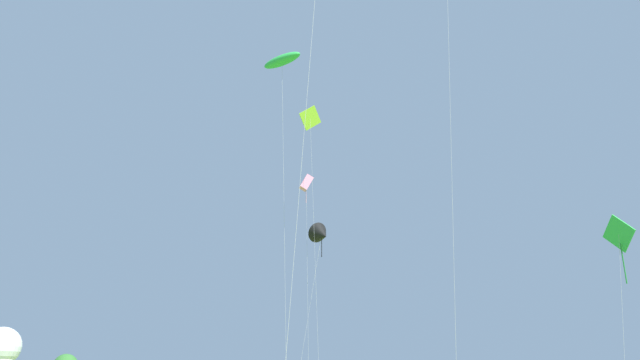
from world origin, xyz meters
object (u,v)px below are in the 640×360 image
(kite_lime_diamond, at_px, (310,121))
(kite_green_parafoil, at_px, (282,61))
(kite_black_delta, at_px, (322,235))
(kite_pink_box, at_px, (306,184))
(kite_green_diamond, at_px, (619,236))

(kite_lime_diamond, bearing_deg, kite_green_parafoil, -104.34)
(kite_black_delta, relative_size, kite_lime_diamond, 0.57)
(kite_black_delta, height_order, kite_lime_diamond, kite_lime_diamond)
(kite_pink_box, height_order, kite_green_parafoil, kite_green_parafoil)
(kite_black_delta, distance_m, kite_pink_box, 5.79)
(kite_pink_box, bearing_deg, kite_lime_diamond, -59.66)
(kite_pink_box, relative_size, kite_green_parafoil, 0.70)
(kite_green_diamond, bearing_deg, kite_pink_box, 149.79)
(kite_black_delta, distance_m, kite_green_diamond, 25.31)
(kite_green_parafoil, bearing_deg, kite_lime_diamond, 75.66)
(kite_pink_box, relative_size, kite_green_diamond, 1.67)
(kite_lime_diamond, relative_size, kite_pink_box, 1.33)
(kite_pink_box, bearing_deg, kite_green_diamond, -30.21)
(kite_black_delta, relative_size, kite_pink_box, 0.76)
(kite_lime_diamond, distance_m, kite_green_diamond, 30.41)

